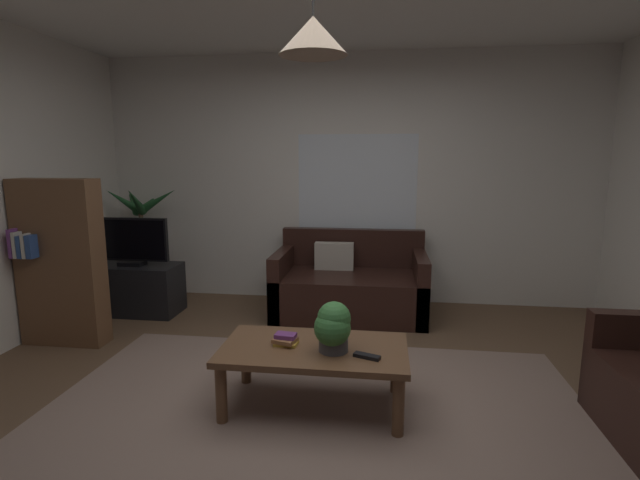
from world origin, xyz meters
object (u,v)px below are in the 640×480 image
book_on_table_2 (286,336)px  potted_palm_corner (143,250)px  pendant_lamp (313,36)px  bookshelf_corner (60,262)px  book_on_table_1 (285,340)px  potted_plant_on_table (333,326)px  tv_stand (135,289)px  coffee_table (314,356)px  couch_under_window (350,287)px  remote_on_table_0 (367,356)px  book_on_table_0 (286,343)px  tv (131,241)px

book_on_table_2 → potted_palm_corner: size_ratio=0.10×
pendant_lamp → bookshelf_corner: bearing=161.4°
book_on_table_1 → book_on_table_2: 0.03m
potted_plant_on_table → potted_palm_corner: 3.19m
tv_stand → potted_palm_corner: 0.60m
bookshelf_corner → pendant_lamp: pendant_lamp is taller
coffee_table → potted_plant_on_table: potted_plant_on_table is taller
couch_under_window → potted_plant_on_table: couch_under_window is taller
book_on_table_1 → bookshelf_corner: bookshelf_corner is taller
couch_under_window → remote_on_table_0: couch_under_window is taller
book_on_table_0 → potted_plant_on_table: (0.31, -0.07, 0.16)m
potted_palm_corner → book_on_table_1: bearing=-45.5°
book_on_table_0 → bookshelf_corner: (-2.08, 0.75, 0.29)m
remote_on_table_0 → tv_stand: tv_stand is taller
book_on_table_0 → book_on_table_1: size_ratio=1.04×
tv_stand → potted_palm_corner: size_ratio=0.69×
potted_plant_on_table → tv_stand: (-2.20, 1.65, -0.32)m
couch_under_window → coffee_table: bearing=-93.0°
potted_plant_on_table → book_on_table_0: bearing=166.3°
bookshelf_corner → coffee_table: bearing=-18.6°
book_on_table_1 → pendant_lamp: size_ratio=0.27×
couch_under_window → tv_stand: 2.19m
book_on_table_0 → book_on_table_1: (-0.01, -0.00, 0.02)m
coffee_table → pendant_lamp: pendant_lamp is taller
book_on_table_0 → potted_palm_corner: size_ratio=0.11×
book_on_table_1 → potted_palm_corner: size_ratio=0.11×
book_on_table_0 → tv: size_ratio=0.19×
book_on_table_2 → potted_plant_on_table: bearing=-14.1°
tv → couch_under_window: bearing=7.4°
book_on_table_0 → book_on_table_2: 0.05m
tv → remote_on_table_0: bearing=-35.0°
coffee_table → couch_under_window: bearing=87.0°
remote_on_table_0 → pendant_lamp: 1.86m
potted_plant_on_table → potted_palm_corner: potted_palm_corner is taller
couch_under_window → book_on_table_0: (-0.28, -1.83, 0.14)m
coffee_table → book_on_table_1: (-0.19, 0.01, 0.09)m
book_on_table_1 → pendant_lamp: bearing=-1.6°
couch_under_window → book_on_table_1: size_ratio=10.87×
book_on_table_0 → book_on_table_1: book_on_table_1 is taller
couch_under_window → coffee_table: couch_under_window is taller
book_on_table_2 → remote_on_table_0: book_on_table_2 is taller
couch_under_window → book_on_table_2: size_ratio=11.53×
book_on_table_2 → book_on_table_0: bearing=-38.6°
book_on_table_1 → tv: (-1.89, 1.56, 0.31)m
tv_stand → tv: size_ratio=1.17×
tv_stand → potted_plant_on_table: bearing=-36.9°
potted_plant_on_table → bookshelf_corner: (-2.38, 0.83, 0.14)m
book_on_table_2 → book_on_table_1: bearing=-108.8°
tv → book_on_table_0: bearing=-39.4°
potted_palm_corner → bookshelf_corner: size_ratio=0.93×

